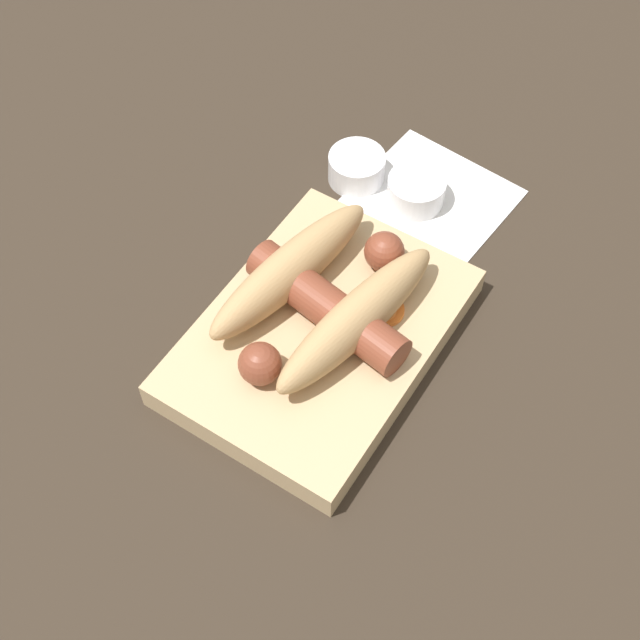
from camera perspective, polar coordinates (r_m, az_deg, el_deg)
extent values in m
plane|color=#33281E|center=(0.75, 0.00, -1.61)|extent=(3.00, 3.00, 0.00)
cube|color=tan|center=(0.74, 0.00, -1.04)|extent=(0.25, 0.18, 0.03)
ellipsoid|color=tan|center=(0.71, 2.37, 0.10)|extent=(0.19, 0.07, 0.05)
ellipsoid|color=tan|center=(0.74, -1.92, 3.24)|extent=(0.19, 0.07, 0.05)
cylinder|color=brown|center=(0.72, 0.31, 0.96)|extent=(0.06, 0.15, 0.03)
sphere|color=brown|center=(0.76, 4.13, 4.40)|extent=(0.03, 0.03, 0.03)
sphere|color=brown|center=(0.69, -3.87, -2.81)|extent=(0.03, 0.03, 0.03)
cylinder|color=#F99E4C|center=(0.74, 4.11, 0.53)|extent=(0.03, 0.03, 0.00)
cylinder|color=orange|center=(0.74, 4.17, 0.64)|extent=(0.04, 0.04, 0.00)
cube|color=white|center=(0.86, 6.68, 7.71)|extent=(0.15, 0.15, 0.00)
cylinder|color=white|center=(0.85, 6.15, 8.19)|extent=(0.05, 0.05, 0.03)
cylinder|color=gold|center=(0.85, 6.10, 7.81)|extent=(0.04, 0.04, 0.01)
cylinder|color=white|center=(0.86, 2.36, 9.72)|extent=(0.05, 0.05, 0.03)
cylinder|color=#4C662D|center=(0.87, 2.34, 9.33)|extent=(0.04, 0.04, 0.01)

